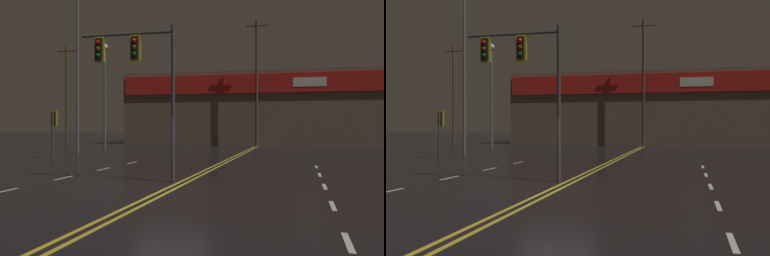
{
  "view_description": "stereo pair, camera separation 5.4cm",
  "coord_description": "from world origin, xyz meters",
  "views": [
    {
      "loc": [
        4.14,
        -13.5,
        2.1
      ],
      "look_at": [
        0.0,
        3.0,
        2.0
      ],
      "focal_mm": 40.0,
      "sensor_mm": 36.0,
      "label": 1
    },
    {
      "loc": [
        4.19,
        -13.49,
        2.1
      ],
      "look_at": [
        0.0,
        3.0,
        2.0
      ],
      "focal_mm": 40.0,
      "sensor_mm": 36.0,
      "label": 2
    }
  ],
  "objects": [
    {
      "name": "traffic_signal_corner_northwest",
      "position": [
        -11.0,
        10.67,
        2.23
      ],
      "size": [
        0.42,
        0.36,
        3.05
      ],
      "color": "#38383D",
      "rests_on": "ground"
    },
    {
      "name": "traffic_signal_median",
      "position": [
        -1.88,
        1.65,
        4.43
      ],
      "size": [
        3.77,
        0.36,
        5.83
      ],
      "color": "#38383D",
      "rests_on": "ground"
    },
    {
      "name": "streetlight_near_right",
      "position": [
        -12.67,
        21.54,
        6.0
      ],
      "size": [
        0.56,
        0.56,
        9.39
      ],
      "color": "#59595E",
      "rests_on": "ground"
    },
    {
      "name": "building_backdrop",
      "position": [
        0.0,
        35.37,
        3.9
      ],
      "size": [
        29.35,
        10.23,
        7.77
      ],
      "color": "brown",
      "rests_on": "ground"
    },
    {
      "name": "ground_plane",
      "position": [
        0.0,
        0.0,
        0.0
      ],
      "size": [
        200.0,
        200.0,
        0.0
      ],
      "primitive_type": "plane",
      "color": "black"
    },
    {
      "name": "road_markings",
      "position": [
        0.95,
        -1.51,
        0.0
      ],
      "size": [
        14.85,
        60.0,
        0.01
      ],
      "color": "gold",
      "rests_on": "ground"
    },
    {
      "name": "utility_pole_row",
      "position": [
        0.38,
        28.86,
        5.92
      ],
      "size": [
        45.18,
        0.26,
        12.51
      ],
      "color": "#4C3828",
      "rests_on": "ground"
    },
    {
      "name": "streetlight_near_left",
      "position": [
        -11.99,
        15.51,
        7.59
      ],
      "size": [
        0.56,
        0.56,
        12.34
      ],
      "color": "#59595E",
      "rests_on": "ground"
    }
  ]
}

